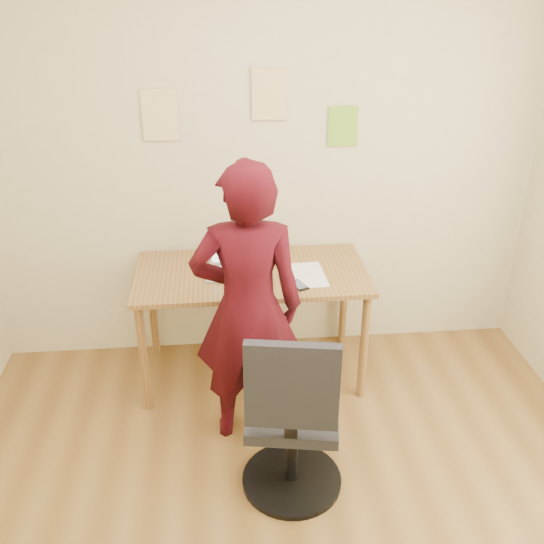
{
  "coord_description": "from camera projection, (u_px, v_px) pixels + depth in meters",
  "views": [
    {
      "loc": [
        -0.29,
        -1.88,
        2.39
      ],
      "look_at": [
        -0.02,
        0.95,
        0.95
      ],
      "focal_mm": 40.0,
      "sensor_mm": 36.0,
      "label": 1
    }
  ],
  "objects": [
    {
      "name": "paper_sheet",
      "position": [
        305.0,
        275.0,
        3.62
      ],
      "size": [
        0.25,
        0.34,
        0.0
      ],
      "primitive_type": "cube",
      "rotation": [
        0.0,
        0.0,
        0.04
      ],
      "color": "white",
      "rests_on": "desk"
    },
    {
      "name": "wall_note_mid",
      "position": [
        270.0,
        94.0,
        3.55
      ],
      "size": [
        0.21,
        0.0,
        0.3
      ],
      "primitive_type": "cube",
      "color": "#E7C48A",
      "rests_on": "room"
    },
    {
      "name": "wall_note_left",
      "position": [
        160.0,
        115.0,
        3.54
      ],
      "size": [
        0.21,
        0.0,
        0.3
      ],
      "primitive_type": "cube",
      "color": "#E7C48A",
      "rests_on": "room"
    },
    {
      "name": "laptop",
      "position": [
        234.0,
        264.0,
        3.64
      ],
      "size": [
        0.34,
        0.31,
        0.23
      ],
      "rotation": [
        0.0,
        0.0,
        -0.1
      ],
      "color": "#AEAEB5",
      "rests_on": "desk"
    },
    {
      "name": "phone",
      "position": [
        299.0,
        285.0,
        3.49
      ],
      "size": [
        0.11,
        0.14,
        0.01
      ],
      "rotation": [
        0.0,
        0.0,
        0.43
      ],
      "color": "black",
      "rests_on": "desk"
    },
    {
      "name": "office_chair",
      "position": [
        292.0,
        427.0,
        2.89
      ],
      "size": [
        0.51,
        0.52,
        0.99
      ],
      "rotation": [
        0.0,
        0.0,
        -0.17
      ],
      "color": "black",
      "rests_on": "ground"
    },
    {
      "name": "room",
      "position": [
        302.0,
        291.0,
        2.16
      ],
      "size": [
        3.58,
        3.58,
        2.78
      ],
      "color": "brown",
      "rests_on": "ground"
    },
    {
      "name": "person",
      "position": [
        248.0,
        308.0,
        3.14
      ],
      "size": [
        0.6,
        0.41,
        1.6
      ],
      "primitive_type": "imported",
      "rotation": [
        0.0,
        0.0,
        3.1
      ],
      "color": "#37070E",
      "rests_on": "ground"
    },
    {
      "name": "desk",
      "position": [
        251.0,
        284.0,
        3.7
      ],
      "size": [
        1.4,
        0.7,
        0.74
      ],
      "color": "olive",
      "rests_on": "ground"
    },
    {
      "name": "wall_note_right",
      "position": [
        343.0,
        126.0,
        3.67
      ],
      "size": [
        0.18,
        0.0,
        0.24
      ],
      "primitive_type": "cube",
      "color": "#76BA2A",
      "rests_on": "room"
    }
  ]
}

